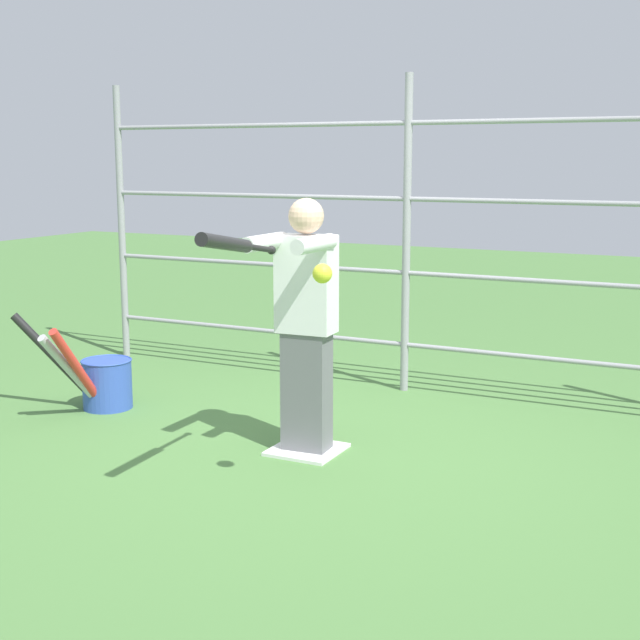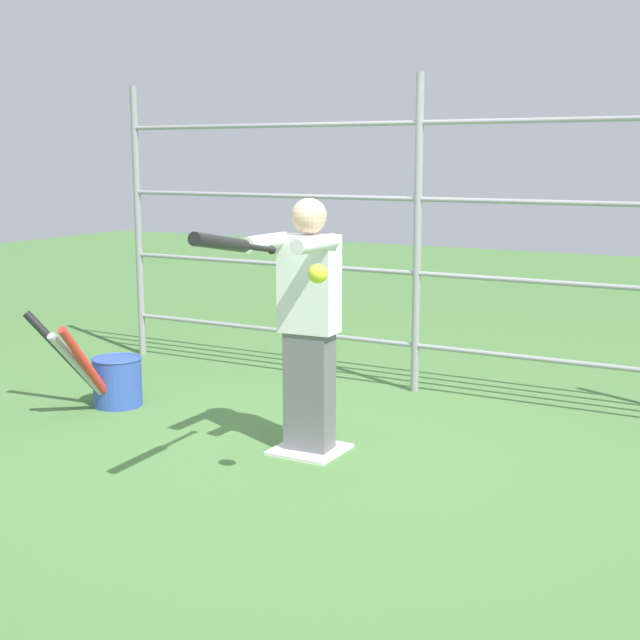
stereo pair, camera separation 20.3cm
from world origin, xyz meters
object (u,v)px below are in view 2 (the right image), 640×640
softball_in_flight (318,274)px  bat_bucket (111,378)px  batter (308,318)px  baseball_bat_swinging (228,244)px

softball_in_flight → bat_bucket: (2.19, -0.92, -0.99)m
batter → softball_in_flight: 0.96m
batter → baseball_bat_swinging: (-0.08, 0.92, 0.52)m
baseball_bat_swinging → bat_bucket: (1.79, -1.10, -1.13)m
batter → softball_in_flight: (-0.48, 0.74, 0.38)m
softball_in_flight → bat_bucket: bearing=-22.9°
softball_in_flight → bat_bucket: softball_in_flight is taller
batter → baseball_bat_swinging: 1.06m
softball_in_flight → bat_bucket: size_ratio=0.13×
batter → bat_bucket: (1.71, -0.18, -0.61)m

